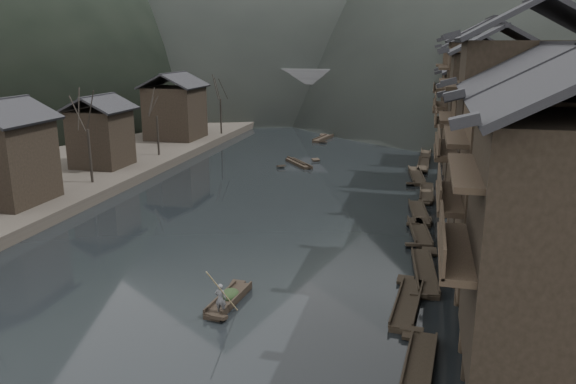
% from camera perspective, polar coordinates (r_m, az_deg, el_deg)
% --- Properties ---
extents(water, '(300.00, 300.00, 0.00)m').
position_cam_1_polar(water, '(32.62, -9.24, -9.69)').
color(water, black).
rests_on(water, ground).
extents(left_bank, '(40.00, 200.00, 1.20)m').
position_cam_1_polar(left_bank, '(82.97, -20.99, 5.07)').
color(left_bank, '#2D2823').
rests_on(left_bank, ground).
extents(stilt_houses, '(9.00, 67.60, 16.01)m').
position_cam_1_polar(stilt_houses, '(47.05, 20.44, 8.55)').
color(stilt_houses, black).
rests_on(stilt_houses, ground).
extents(left_houses, '(8.10, 53.20, 8.73)m').
position_cam_1_polar(left_houses, '(57.89, -20.63, 6.26)').
color(left_houses, black).
rests_on(left_houses, left_bank).
extents(bare_trees, '(3.82, 61.67, 7.63)m').
position_cam_1_polar(bare_trees, '(54.16, -18.84, 6.64)').
color(bare_trees, black).
rests_on(bare_trees, left_bank).
extents(moored_sampans, '(3.28, 68.03, 0.47)m').
position_cam_1_polar(moored_sampans, '(53.16, 13.55, 0.08)').
color(moored_sampans, black).
rests_on(moored_sampans, water).
extents(midriver_boats, '(4.18, 23.04, 0.45)m').
position_cam_1_polar(midriver_boats, '(72.54, 2.54, 4.43)').
color(midriver_boats, black).
rests_on(midriver_boats, water).
extents(stone_bridge, '(40.00, 6.00, 9.00)m').
position_cam_1_polar(stone_bridge, '(100.23, 6.99, 10.10)').
color(stone_bridge, '#4C4C4F').
rests_on(stone_bridge, ground).
extents(hero_sampan, '(1.34, 4.63, 0.43)m').
position_cam_1_polar(hero_sampan, '(30.68, -6.02, -10.81)').
color(hero_sampan, black).
rests_on(hero_sampan, water).
extents(cargo_heap, '(1.01, 1.32, 0.60)m').
position_cam_1_polar(cargo_heap, '(30.64, -5.95, -9.75)').
color(cargo_heap, black).
rests_on(cargo_heap, hero_sampan).
extents(boatman, '(0.60, 0.40, 1.63)m').
position_cam_1_polar(boatman, '(28.84, -6.88, -10.31)').
color(boatman, '#505053').
rests_on(boatman, hero_sampan).
extents(bamboo_pole, '(0.94, 2.35, 3.27)m').
position_cam_1_polar(bamboo_pole, '(27.82, -6.65, -5.79)').
color(bamboo_pole, '#8C7A51').
rests_on(bamboo_pole, boatman).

